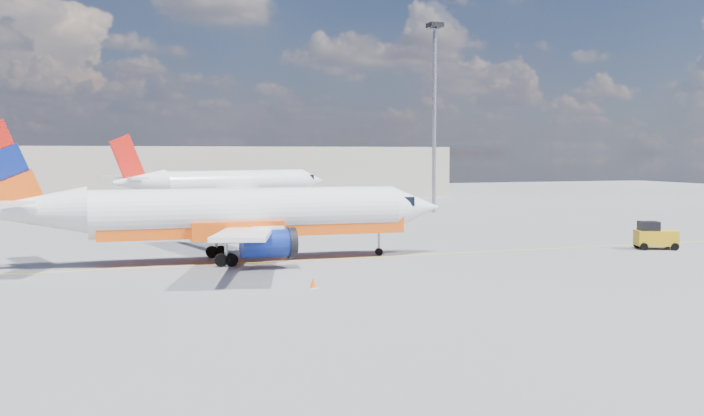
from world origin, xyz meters
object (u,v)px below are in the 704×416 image
object	(u,v)px
main_jet	(234,215)
second_jet	(231,184)
gse_tug	(655,236)
traffic_cone	(313,283)

from	to	relation	value
main_jet	second_jet	bearing A→B (deg)	81.41
main_jet	gse_tug	world-z (taller)	main_jet
second_jet	traffic_cone	size ratio (longest dim) A/B	53.39
second_jet	traffic_cone	bearing A→B (deg)	-116.42
second_jet	gse_tug	size ratio (longest dim) A/B	9.39
second_jet	traffic_cone	world-z (taller)	second_jet
gse_tug	second_jet	bearing A→B (deg)	134.35
main_jet	second_jet	distance (m)	49.37
main_jet	gse_tug	distance (m)	30.51
gse_tug	traffic_cone	bearing A→B (deg)	-142.63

